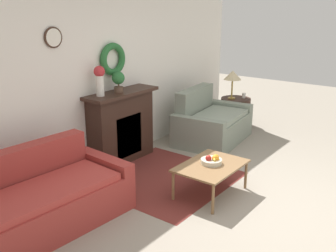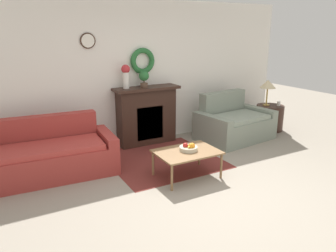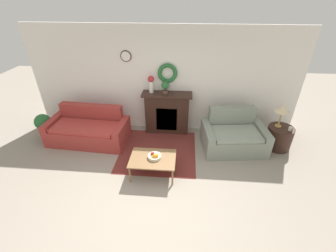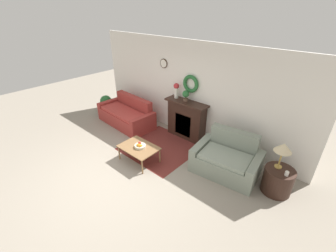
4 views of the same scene
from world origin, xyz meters
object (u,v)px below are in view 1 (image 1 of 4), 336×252
at_px(table_lamp, 233,76).
at_px(potted_plant_on_mantel, 118,80).
at_px(side_table_by_loveseat, 235,112).
at_px(couch_left, 40,201).
at_px(loveseat_right, 211,123).
at_px(fireplace, 121,126).
at_px(coffee_table, 211,167).
at_px(vase_on_mantel_left, 100,78).
at_px(fruit_bowl, 212,160).
at_px(mug, 244,95).

bearing_deg(table_lamp, potted_plant_on_mantel, 170.80).
bearing_deg(side_table_by_loveseat, couch_left, -178.82).
distance_m(couch_left, side_table_by_loveseat, 4.71).
bearing_deg(loveseat_right, fireplace, 152.76).
xyz_separation_m(coffee_table, potted_plant_on_mantel, (0.10, 1.69, 0.92)).
distance_m(loveseat_right, vase_on_mantel_left, 2.39).
bearing_deg(couch_left, fruit_bowl, -27.04).
distance_m(fireplace, mug, 2.97).
relative_size(fireplace, potted_plant_on_mantel, 4.12).
bearing_deg(side_table_by_loveseat, vase_on_mantel_left, 170.61).
bearing_deg(fireplace, vase_on_mantel_left, 179.21).
distance_m(side_table_by_loveseat, mug, 0.37).
relative_size(loveseat_right, mug, 16.45).
relative_size(couch_left, potted_plant_on_mantel, 6.54).
bearing_deg(fruit_bowl, fireplace, 86.42).
bearing_deg(fireplace, fruit_bowl, -93.58).
height_order(fireplace, potted_plant_on_mantel, potted_plant_on_mantel).
bearing_deg(mug, couch_left, 179.92).
height_order(fireplace, coffee_table, fireplace).
height_order(fruit_bowl, mug, mug).
relative_size(couch_left, table_lamp, 3.56).
bearing_deg(potted_plant_on_mantel, mug, -11.64).
xyz_separation_m(coffee_table, mug, (3.05, 1.09, 0.23)).
xyz_separation_m(fruit_bowl, potted_plant_on_mantel, (0.06, 1.68, 0.84)).
relative_size(couch_left, side_table_by_loveseat, 3.38).
bearing_deg(table_lamp, fruit_bowl, -156.11).
height_order(couch_left, fruit_bowl, couch_left).
relative_size(side_table_by_loveseat, mug, 6.26).
height_order(fruit_bowl, potted_plant_on_mantel, potted_plant_on_mantel).
relative_size(side_table_by_loveseat, vase_on_mantel_left, 1.37).
bearing_deg(mug, loveseat_right, 179.65).
xyz_separation_m(table_lamp, vase_on_mantel_left, (-3.09, 0.46, 0.35)).
distance_m(fireplace, potted_plant_on_mantel, 0.73).
relative_size(couch_left, coffee_table, 2.16).
height_order(coffee_table, fruit_bowl, fruit_bowl).
xyz_separation_m(table_lamp, mug, (0.21, -0.16, -0.41)).
distance_m(side_table_by_loveseat, table_lamp, 0.74).
xyz_separation_m(fruit_bowl, mug, (3.01, 1.08, 0.15)).
height_order(side_table_by_loveseat, mug, mug).
bearing_deg(side_table_by_loveseat, fruit_bowl, -157.67).
bearing_deg(coffee_table, table_lamp, 23.76).
bearing_deg(vase_on_mantel_left, fireplace, -0.79).
bearing_deg(table_lamp, mug, -38.16).
distance_m(couch_left, loveseat_right, 3.60).
relative_size(fireplace, coffee_table, 1.36).
relative_size(side_table_by_loveseat, table_lamp, 1.05).
distance_m(fireplace, coffee_table, 1.72).
bearing_deg(fireplace, coffee_table, -94.83).
distance_m(couch_left, coffee_table, 2.10).
bearing_deg(table_lamp, vase_on_mantel_left, 171.46).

